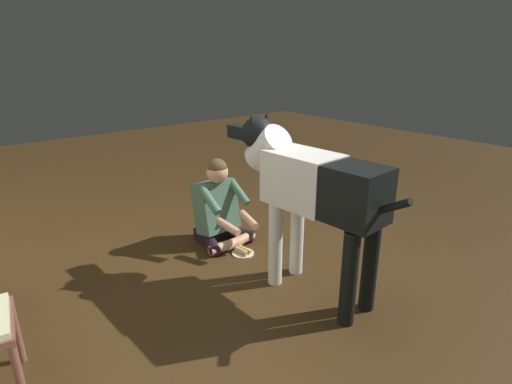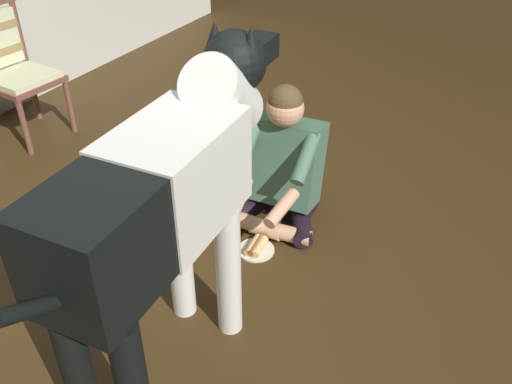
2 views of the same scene
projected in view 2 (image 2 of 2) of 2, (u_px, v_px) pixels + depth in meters
ground_plane at (241, 265)px, 3.04m from camera, size 13.74×13.74×0.00m
dining_chair_right_of_pair at (12, 66)px, 4.02m from camera, size 0.50×0.50×0.98m
person_sitting_on_floor at (283, 167)px, 3.22m from camera, size 0.67×0.58×0.86m
large_dog at (168, 194)px, 2.07m from camera, size 1.71×0.41×1.36m
hot_dog_on_plate at (256, 247)px, 3.13m from camera, size 0.21×0.21×0.06m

